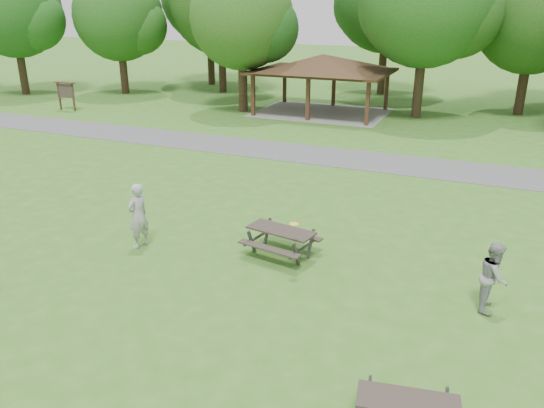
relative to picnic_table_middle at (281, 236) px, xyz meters
The scene contains 16 objects.
ground 3.78m from the picnic_table_middle, 114.37° to the right, with size 160.00×160.00×0.00m, color #34681D.
asphalt_path 10.73m from the picnic_table_middle, 98.26° to the left, with size 120.00×3.20×0.02m, color #4E4D50.
pavilion 21.47m from the picnic_table_middle, 105.05° to the left, with size 8.60×7.01×3.76m.
notice_board 26.03m from the picnic_table_middle, 145.86° to the left, with size 1.60×0.30×1.88m.
tree_row_a 35.28m from the picnic_table_middle, 147.68° to the left, with size 7.56×7.20×9.97m.
tree_row_b 31.93m from the picnic_table_middle, 135.42° to the left, with size 7.14×6.80×9.28m.
tree_row_c 30.50m from the picnic_table_middle, 121.07° to the left, with size 8.19×7.80×10.67m.
tree_row_d 22.40m from the picnic_table_middle, 118.66° to the left, with size 6.93×6.60×9.27m.
tree_row_e 22.50m from the picnic_table_middle, 88.52° to the left, with size 8.40×8.00×11.02m.
tree_row_f 26.49m from the picnic_table_middle, 75.40° to the left, with size 7.35×7.00×9.55m.
tree_deep_b 30.48m from the picnic_table_middle, 96.62° to the left, with size 8.40×8.00×11.13m.
picnic_table_middle is the anchor object (origin of this frame).
picnic_table_far 7.10m from the picnic_table_middle, 50.43° to the right, with size 1.91×1.63×0.74m.
frisbee_in_flight 1.43m from the picnic_table_middle, 51.09° to the right, with size 0.26×0.26×0.02m.
frisbee_thrower 4.27m from the picnic_table_middle, 164.93° to the right, with size 0.73×0.48×1.99m, color #A3A3A6.
frisbee_catcher 5.72m from the picnic_table_middle, ahead, with size 0.84×0.65×1.72m, color gray.
Camera 1 is at (6.74, -9.44, 6.90)m, focal length 35.00 mm.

